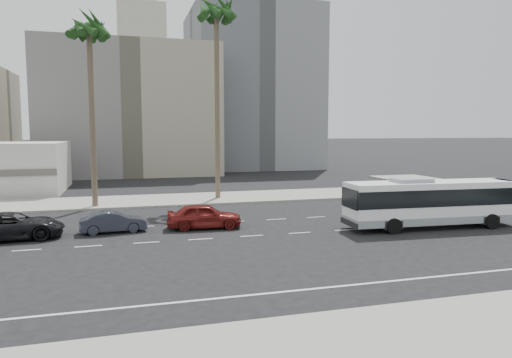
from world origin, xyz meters
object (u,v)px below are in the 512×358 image
object	(u,v)px
palm_near	(216,17)
palm_mid	(89,33)
city_bus	(431,201)
car_b	(113,222)
car_a	(204,216)
car_c	(11,226)

from	to	relation	value
palm_near	palm_mid	world-z (taller)	palm_near
city_bus	palm_mid	distance (m)	27.93
car_b	palm_near	size ratio (longest dim) A/B	0.22
car_b	car_a	bearing A→B (deg)	-98.96
palm_near	palm_mid	xyz separation A→B (m)	(-10.39, -1.91, -2.34)
palm_near	car_a	bearing A→B (deg)	-105.02
city_bus	palm_near	size ratio (longest dim) A/B	0.63
car_c	car_b	bearing A→B (deg)	-91.27
car_a	car_c	world-z (taller)	car_a
palm_mid	car_c	bearing A→B (deg)	-110.56
car_c	palm_mid	distance (m)	16.99
palm_near	car_b	bearing A→B (deg)	-126.41
car_a	car_b	distance (m)	5.51
car_a	palm_near	distance (m)	19.79
city_bus	car_b	world-z (taller)	city_bus
palm_near	palm_mid	bearing A→B (deg)	-169.56
palm_near	car_c	bearing A→B (deg)	-139.27
car_c	palm_near	world-z (taller)	palm_near
palm_mid	car_b	bearing A→B (deg)	-80.89
palm_mid	car_a	bearing A→B (deg)	-55.48
city_bus	car_b	distance (m)	19.82
car_a	palm_mid	world-z (taller)	palm_mid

